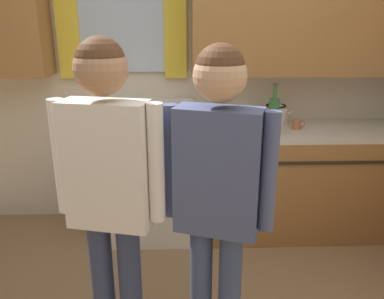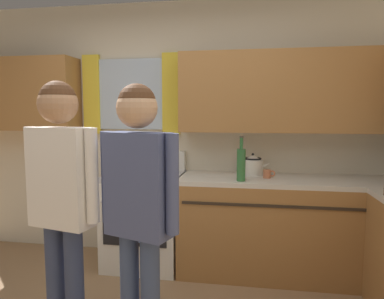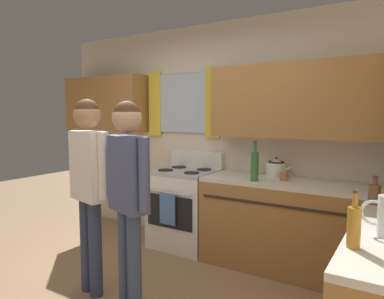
% 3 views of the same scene
% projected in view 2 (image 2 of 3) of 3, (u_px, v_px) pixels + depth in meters
% --- Properties ---
extents(back_wall_unit, '(4.60, 0.42, 2.60)m').
position_uv_depth(back_wall_unit, '(180.00, 116.00, 3.54)').
color(back_wall_unit, beige).
rests_on(back_wall_unit, ground).
extents(kitchen_counter_run, '(2.17, 2.22, 0.90)m').
position_uv_depth(kitchen_counter_run, '(352.00, 249.00, 2.68)').
color(kitchen_counter_run, '#9E6B38').
rests_on(kitchen_counter_run, ground).
extents(stove_oven, '(0.71, 0.67, 1.10)m').
position_uv_depth(stove_oven, '(145.00, 218.00, 3.43)').
color(stove_oven, silver).
rests_on(stove_oven, ground).
extents(bottle_wine_green, '(0.08, 0.08, 0.39)m').
position_uv_depth(bottle_wine_green, '(241.00, 164.00, 3.02)').
color(bottle_wine_green, '#2D6633').
rests_on(bottle_wine_green, kitchen_counter_run).
extents(cup_terracotta, '(0.11, 0.07, 0.08)m').
position_uv_depth(cup_terracotta, '(268.00, 174.00, 3.17)').
color(cup_terracotta, '#B76642').
rests_on(cup_terracotta, kitchen_counter_run).
extents(stovetop_kettle, '(0.27, 0.20, 0.21)m').
position_uv_depth(stovetop_kettle, '(253.00, 165.00, 3.35)').
color(stovetop_kettle, silver).
rests_on(stovetop_kettle, kitchen_counter_run).
extents(adult_left, '(0.51, 0.24, 1.67)m').
position_uv_depth(adult_left, '(61.00, 188.00, 2.05)').
color(adult_left, '#2D3856').
rests_on(adult_left, ground).
extents(adult_in_plaid, '(0.49, 0.27, 1.65)m').
position_uv_depth(adult_in_plaid, '(138.00, 195.00, 1.92)').
color(adult_in_plaid, '#38476B').
rests_on(adult_in_plaid, ground).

